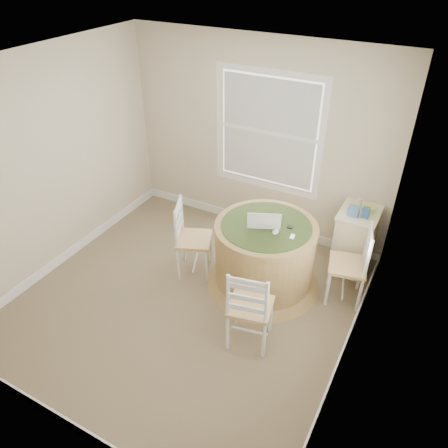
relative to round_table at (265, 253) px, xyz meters
The scene contains 14 objects.
room 1.11m from the round_table, 131.25° to the right, with size 3.64×3.64×2.64m.
round_table is the anchor object (origin of this frame).
chair_left 0.86m from the round_table, 167.58° to the right, with size 0.42×0.40×0.95m, color white, non-canonical shape.
chair_near 0.91m from the round_table, 74.85° to the right, with size 0.42×0.40×0.95m, color white, non-canonical shape.
chair_right 0.93m from the round_table, 13.08° to the left, with size 0.42×0.40×0.95m, color white, non-canonical shape.
laptop 0.42m from the round_table, behind, with size 0.46×0.44×0.25m.
mouse 0.42m from the round_table, 28.28° to the right, with size 0.07×0.11×0.04m, color white.
phone 0.51m from the round_table, 11.68° to the right, with size 0.04×0.09×0.02m, color #B7BABF.
keys 0.46m from the round_table, 18.37° to the left, with size 0.06×0.05×0.03m, color black.
corner_chest 1.18m from the round_table, 44.91° to the left, with size 0.46×0.61×0.81m.
tissue_box 1.13m from the round_table, 42.53° to the left, with size 0.12×0.12×0.10m, color #5180BB.
box_yellow 1.33m from the round_table, 44.03° to the left, with size 0.15×0.10×0.06m, color #C3D84C.
box_blue 1.24m from the round_table, 38.24° to the left, with size 0.08×0.08×0.12m, color #326397.
cup_cream 1.30m from the round_table, 50.79° to the left, with size 0.07×0.07×0.09m, color beige.
Camera 1 is at (2.13, -3.04, 3.53)m, focal length 35.00 mm.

